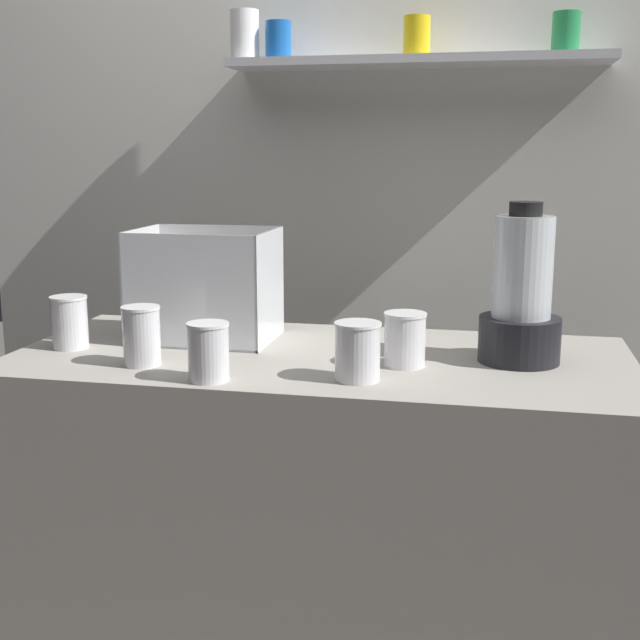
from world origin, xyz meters
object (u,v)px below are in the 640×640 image
object	(u,v)px
juice_cup_mango_right	(358,354)
juice_cup_pomegranate_middle	(208,354)
juice_cup_orange_far_right	(405,342)
juice_cup_pomegranate_left	(142,338)
blender_pitcher	(521,300)
carrot_display_bin	(204,305)
juice_cup_pomegranate_far_left	(70,326)

from	to	relation	value
juice_cup_mango_right	juice_cup_pomegranate_middle	bearing A→B (deg)	-167.54
juice_cup_orange_far_right	juice_cup_pomegranate_left	bearing A→B (deg)	-168.74
juice_cup_orange_far_right	juice_cup_mango_right	bearing A→B (deg)	-121.49
juice_cup_pomegranate_left	blender_pitcher	bearing A→B (deg)	13.98
carrot_display_bin	juice_cup_mango_right	size ratio (longest dim) A/B	2.80
juice_cup_pomegranate_left	juice_cup_pomegranate_middle	distance (m)	0.20
blender_pitcher	juice_cup_pomegranate_left	size ratio (longest dim) A/B	2.71
blender_pitcher	juice_cup_pomegranate_middle	xyz separation A→B (m)	(-0.62, -0.29, -0.08)
blender_pitcher	juice_cup_mango_right	distance (m)	0.40
juice_cup_pomegranate_left	juice_cup_mango_right	world-z (taller)	juice_cup_pomegranate_left
blender_pitcher	juice_cup_pomegranate_middle	distance (m)	0.68
juice_cup_pomegranate_far_left	juice_cup_orange_far_right	xyz separation A→B (m)	(0.79, -0.00, 0.00)
juice_cup_pomegranate_middle	juice_cup_mango_right	world-z (taller)	same
carrot_display_bin	juice_cup_mango_right	xyz separation A→B (m)	(0.43, -0.29, -0.03)
carrot_display_bin	juice_cup_pomegranate_left	distance (m)	0.27
juice_cup_pomegranate_far_left	blender_pitcher	bearing A→B (deg)	4.87
blender_pitcher	juice_cup_pomegranate_left	bearing A→B (deg)	-166.02
carrot_display_bin	blender_pitcher	distance (m)	0.76
juice_cup_pomegranate_left	juice_cup_orange_far_right	xyz separation A→B (m)	(0.56, 0.11, -0.01)
blender_pitcher	juice_cup_pomegranate_left	distance (m)	0.83
juice_cup_mango_right	juice_cup_pomegranate_far_left	bearing A→B (deg)	169.35
carrot_display_bin	juice_cup_mango_right	world-z (taller)	carrot_display_bin
juice_cup_mango_right	juice_cup_orange_far_right	xyz separation A→B (m)	(0.08, 0.13, -0.00)
juice_cup_pomegranate_left	carrot_display_bin	bearing A→B (deg)	80.34
juice_cup_pomegranate_middle	juice_cup_orange_far_right	bearing A→B (deg)	27.76
juice_cup_pomegranate_far_left	juice_cup_orange_far_right	bearing A→B (deg)	-0.03
carrot_display_bin	blender_pitcher	size ratio (longest dim) A/B	0.96
carrot_display_bin	juice_cup_orange_far_right	world-z (taller)	carrot_display_bin
juice_cup_pomegranate_middle	juice_cup_orange_far_right	world-z (taller)	juice_cup_pomegranate_middle
juice_cup_pomegranate_far_left	juice_cup_mango_right	world-z (taller)	juice_cup_pomegranate_far_left
juice_cup_mango_right	juice_cup_pomegranate_left	bearing A→B (deg)	177.42
juice_cup_mango_right	juice_cup_orange_far_right	distance (m)	0.16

